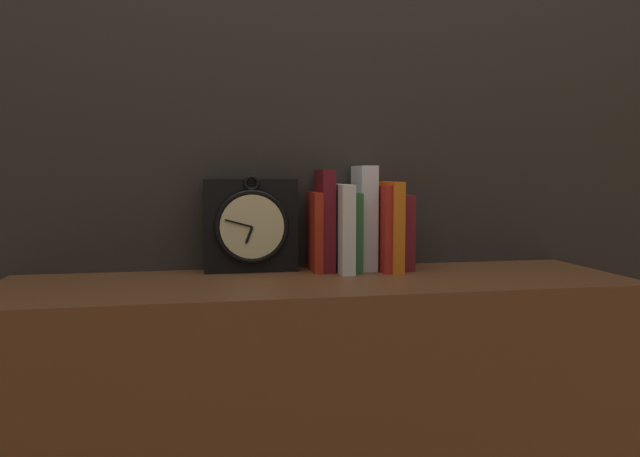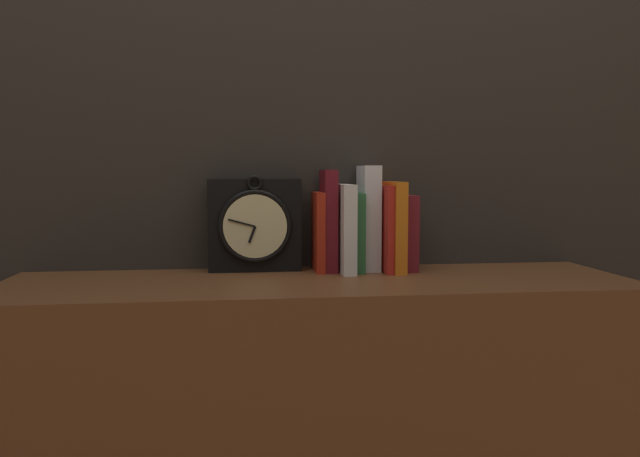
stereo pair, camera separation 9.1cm
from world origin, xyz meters
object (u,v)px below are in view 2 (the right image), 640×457
book_slot0_red (318,232)px  book_slot1_maroon (328,220)px  book_slot2_white (345,228)px  book_slot7_maroon (405,232)px  clock (255,225)px  book_slot5_red (384,228)px  book_slot3_green (356,232)px  book_slot4_white (369,218)px  book_slot6_orange (394,226)px

book_slot0_red → book_slot1_maroon: (0.03, 0.00, 0.03)m
book_slot2_white → book_slot7_maroon: bearing=6.0°
clock → book_slot5_red: size_ratio=1.12×
clock → book_slot1_maroon: bearing=-5.9°
book_slot3_green → book_slot7_maroon: 0.12m
book_slot4_white → book_slot5_red: 0.05m
book_slot3_green → book_slot6_orange: book_slot6_orange is taller
book_slot3_green → book_slot4_white: bearing=17.1°
book_slot1_maroon → book_slot2_white: (0.04, -0.02, -0.02)m
book_slot1_maroon → clock: bearing=174.1°
book_slot1_maroon → book_slot4_white: size_ratio=0.96×
book_slot1_maroon → book_slot5_red: 0.14m
book_slot0_red → book_slot7_maroon: size_ratio=1.04×
book_slot5_red → book_slot4_white: bearing=149.5°
book_slot4_white → book_slot7_maroon: size_ratio=1.39×
clock → book_slot0_red: 0.15m
book_slot2_white → book_slot3_green: (0.03, 0.01, -0.01)m
book_slot4_white → book_slot6_orange: book_slot4_white is taller
book_slot6_orange → book_slot5_red: bearing=170.3°
book_slot5_red → book_slot6_orange: (0.02, -0.00, 0.00)m
book_slot2_white → book_slot6_orange: size_ratio=0.97×
book_slot0_red → book_slot7_maroon: book_slot0_red is taller
book_slot3_green → book_slot4_white: (0.03, 0.01, 0.03)m
book_slot5_red → book_slot7_maroon: 0.06m
book_slot1_maroon → book_slot4_white: (0.10, 0.00, 0.01)m
book_slot1_maroon → book_slot7_maroon: book_slot1_maroon is taller
book_slot0_red → book_slot2_white: (0.06, -0.02, 0.01)m
book_slot7_maroon → book_slot1_maroon: bearing=178.2°
clock → book_slot2_white: 0.22m
book_slot6_orange → book_slot7_maroon: 0.04m
book_slot3_green → book_slot7_maroon: size_ratio=1.03×
clock → book_slot7_maroon: bearing=-3.8°
book_slot2_white → book_slot5_red: book_slot2_white is taller
clock → book_slot7_maroon: 0.37m
book_slot5_red → book_slot7_maroon: (0.06, 0.01, -0.01)m
book_slot5_red → clock: bearing=173.3°
book_slot5_red → book_slot3_green: bearing=171.6°
book_slot4_white → book_slot6_orange: size_ratio=1.18×
book_slot1_maroon → book_slot6_orange: bearing=-8.1°
book_slot2_white → book_slot6_orange: (0.12, -0.00, 0.00)m
book_slot0_red → book_slot3_green: (0.09, -0.01, -0.00)m
book_slot3_green → book_slot7_maroon: book_slot3_green is taller
clock → book_slot5_red: (0.31, -0.04, -0.01)m
book_slot4_white → book_slot7_maroon: 0.10m
clock → book_slot3_green: clock is taller
book_slot1_maroon → book_slot7_maroon: bearing=-1.8°
book_slot1_maroon → book_slot7_maroon: (0.19, -0.01, -0.03)m
book_slot3_green → book_slot6_orange: (0.09, -0.01, 0.01)m
book_slot3_green → book_slot4_white: size_ratio=0.74×
book_slot1_maroon → book_slot2_white: bearing=-31.0°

